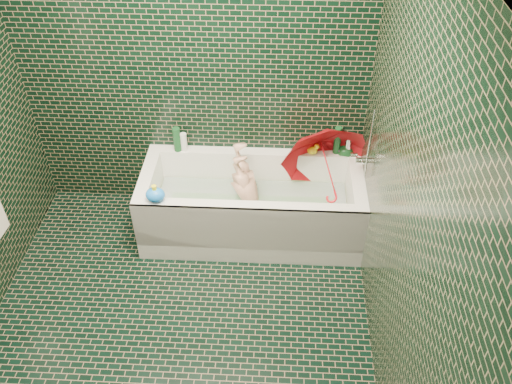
{
  "coord_description": "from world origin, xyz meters",
  "views": [
    {
      "loc": [
        0.64,
        -2.15,
        3.11
      ],
      "look_at": [
        0.49,
        0.82,
        0.57
      ],
      "focal_mm": 38.0,
      "sensor_mm": 36.0,
      "label": 1
    }
  ],
  "objects_px": {
    "bathtub": "(252,211)",
    "child": "(250,198)",
    "rubber_duck": "(313,150)",
    "umbrella": "(328,169)",
    "bath_toy": "(155,195)"
  },
  "relations": [
    {
      "from": "umbrella",
      "to": "child",
      "type": "bearing_deg",
      "value": -177.41
    },
    {
      "from": "bath_toy",
      "to": "umbrella",
      "type": "bearing_deg",
      "value": 10.9
    },
    {
      "from": "bathtub",
      "to": "umbrella",
      "type": "bearing_deg",
      "value": 11.13
    },
    {
      "from": "child",
      "to": "rubber_duck",
      "type": "bearing_deg",
      "value": 121.32
    },
    {
      "from": "child",
      "to": "bathtub",
      "type": "bearing_deg",
      "value": 19.83
    },
    {
      "from": "bathtub",
      "to": "rubber_duck",
      "type": "xyz_separation_m",
      "value": [
        0.47,
        0.33,
        0.38
      ]
    },
    {
      "from": "rubber_duck",
      "to": "bath_toy",
      "type": "distance_m",
      "value": 1.3
    },
    {
      "from": "umbrella",
      "to": "bath_toy",
      "type": "height_order",
      "value": "umbrella"
    },
    {
      "from": "bathtub",
      "to": "child",
      "type": "relative_size",
      "value": 1.85
    },
    {
      "from": "child",
      "to": "rubber_duck",
      "type": "xyz_separation_m",
      "value": [
        0.48,
        0.29,
        0.28
      ]
    },
    {
      "from": "bathtub",
      "to": "rubber_duck",
      "type": "relative_size",
      "value": 16.0
    },
    {
      "from": "bath_toy",
      "to": "bathtub",
      "type": "bearing_deg",
      "value": 16.63
    },
    {
      "from": "bathtub",
      "to": "bath_toy",
      "type": "relative_size",
      "value": 11.15
    },
    {
      "from": "child",
      "to": "bath_toy",
      "type": "distance_m",
      "value": 0.79
    },
    {
      "from": "bathtub",
      "to": "child",
      "type": "distance_m",
      "value": 0.11
    }
  ]
}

